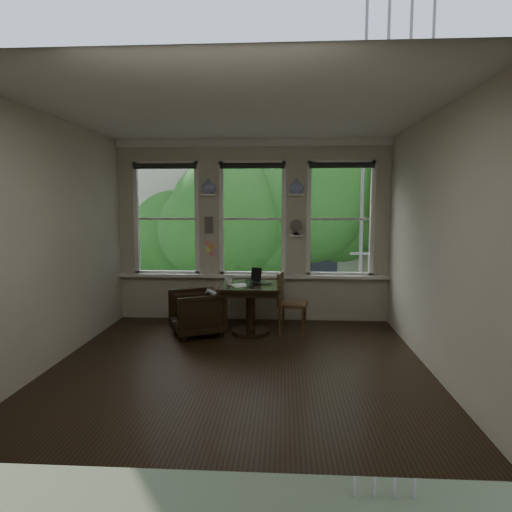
# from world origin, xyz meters

# --- Properties ---
(ground) EXTENTS (4.50, 4.50, 0.00)m
(ground) POSITION_xyz_m (0.00, 0.00, 0.00)
(ground) COLOR black
(ground) RESTS_ON ground
(ceiling) EXTENTS (4.50, 4.50, 0.00)m
(ceiling) POSITION_xyz_m (0.00, 0.00, 3.00)
(ceiling) COLOR silver
(ceiling) RESTS_ON ground
(wall_back) EXTENTS (4.50, 0.00, 4.50)m
(wall_back) POSITION_xyz_m (0.00, 2.25, 1.50)
(wall_back) COLOR beige
(wall_back) RESTS_ON ground
(wall_front) EXTENTS (4.50, 0.00, 4.50)m
(wall_front) POSITION_xyz_m (0.00, -2.25, 1.50)
(wall_front) COLOR beige
(wall_front) RESTS_ON ground
(wall_left) EXTENTS (0.00, 4.50, 4.50)m
(wall_left) POSITION_xyz_m (-2.25, 0.00, 1.50)
(wall_left) COLOR beige
(wall_left) RESTS_ON ground
(wall_right) EXTENTS (0.00, 4.50, 4.50)m
(wall_right) POSITION_xyz_m (2.25, 0.00, 1.50)
(wall_right) COLOR beige
(wall_right) RESTS_ON ground
(window_left) EXTENTS (1.10, 0.12, 1.90)m
(window_left) POSITION_xyz_m (-1.45, 2.25, 1.70)
(window_left) COLOR white
(window_left) RESTS_ON ground
(window_center) EXTENTS (1.10, 0.12, 1.90)m
(window_center) POSITION_xyz_m (0.00, 2.25, 1.70)
(window_center) COLOR white
(window_center) RESTS_ON ground
(window_right) EXTENTS (1.10, 0.12, 1.90)m
(window_right) POSITION_xyz_m (1.45, 2.25, 1.70)
(window_right) COLOR white
(window_right) RESTS_ON ground
(shelf_left) EXTENTS (0.26, 0.16, 0.03)m
(shelf_left) POSITION_xyz_m (-0.72, 2.15, 2.10)
(shelf_left) COLOR white
(shelf_left) RESTS_ON ground
(shelf_right) EXTENTS (0.26, 0.16, 0.03)m
(shelf_right) POSITION_xyz_m (0.72, 2.15, 2.10)
(shelf_right) COLOR white
(shelf_right) RESTS_ON ground
(intercom) EXTENTS (0.14, 0.06, 0.28)m
(intercom) POSITION_xyz_m (-0.72, 2.18, 1.60)
(intercom) COLOR #59544F
(intercom) RESTS_ON ground
(sticky_notes) EXTENTS (0.16, 0.01, 0.24)m
(sticky_notes) POSITION_xyz_m (-0.72, 2.19, 1.25)
(sticky_notes) COLOR pink
(sticky_notes) RESTS_ON ground
(desk_fan) EXTENTS (0.20, 0.20, 0.24)m
(desk_fan) POSITION_xyz_m (0.72, 2.13, 1.53)
(desk_fan) COLOR #59544F
(desk_fan) RESTS_ON ground
(vase_left) EXTENTS (0.24, 0.24, 0.25)m
(vase_left) POSITION_xyz_m (-0.72, 2.15, 2.24)
(vase_left) COLOR white
(vase_left) RESTS_ON shelf_left
(vase_right) EXTENTS (0.24, 0.24, 0.25)m
(vase_right) POSITION_xyz_m (0.72, 2.15, 2.24)
(vase_right) COLOR white
(vase_right) RESTS_ON shelf_right
(table) EXTENTS (0.90, 0.90, 0.75)m
(table) POSITION_xyz_m (0.03, 1.33, 0.38)
(table) COLOR black
(table) RESTS_ON ground
(armchair_left) EXTENTS (0.97, 0.97, 0.67)m
(armchair_left) POSITION_xyz_m (-0.77, 1.22, 0.34)
(armchair_left) COLOR black
(armchair_left) RESTS_ON ground
(cushion_red) EXTENTS (0.45, 0.45, 0.06)m
(cushion_red) POSITION_xyz_m (-0.77, 1.22, 0.45)
(cushion_red) COLOR maroon
(cushion_red) RESTS_ON armchair_left
(side_chair_right) EXTENTS (0.48, 0.48, 0.92)m
(side_chair_right) POSITION_xyz_m (0.66, 1.37, 0.46)
(side_chair_right) COLOR #462C19
(side_chair_right) RESTS_ON ground
(laptop) EXTENTS (0.36, 0.24, 0.03)m
(laptop) POSITION_xyz_m (0.17, 1.35, 0.76)
(laptop) COLOR black
(laptop) RESTS_ON table
(mug) EXTENTS (0.12, 0.12, 0.10)m
(mug) POSITION_xyz_m (-0.29, 1.29, 0.80)
(mug) COLOR white
(mug) RESTS_ON table
(drinking_glass) EXTENTS (0.16, 0.16, 0.10)m
(drinking_glass) POSITION_xyz_m (0.02, 1.16, 0.80)
(drinking_glass) COLOR white
(drinking_glass) RESTS_ON table
(tablet) EXTENTS (0.18, 0.12, 0.22)m
(tablet) POSITION_xyz_m (0.10, 1.59, 0.86)
(tablet) COLOR black
(tablet) RESTS_ON table
(papers) EXTENTS (0.32, 0.36, 0.00)m
(papers) POSITION_xyz_m (-0.12, 1.25, 0.75)
(papers) COLOR silver
(papers) RESTS_ON table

